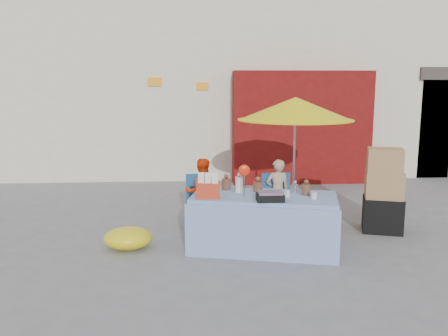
{
  "coord_description": "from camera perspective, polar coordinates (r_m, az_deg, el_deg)",
  "views": [
    {
      "loc": [
        -0.35,
        -6.7,
        2.3
      ],
      "look_at": [
        0.14,
        0.6,
        1.0
      ],
      "focal_mm": 38.0,
      "sensor_mm": 36.0,
      "label": 1
    }
  ],
  "objects": [
    {
      "name": "chair_left",
      "position": [
        7.7,
        -2.67,
        -5.33
      ],
      "size": [
        0.52,
        0.51,
        0.85
      ],
      "rotation": [
        0.0,
        0.0,
        0.08
      ],
      "color": "#1E508C",
      "rests_on": "ground"
    },
    {
      "name": "chair_right",
      "position": [
        7.82,
        6.56,
        -5.14
      ],
      "size": [
        0.52,
        0.51,
        0.85
      ],
      "rotation": [
        0.0,
        0.0,
        0.08
      ],
      "color": "#1E508C",
      "rests_on": "ground"
    },
    {
      "name": "tarp_bundle",
      "position": [
        6.89,
        -11.47,
        -8.28
      ],
      "size": [
        0.75,
        0.63,
        0.31
      ],
      "primitive_type": "ellipsoid",
      "rotation": [
        0.0,
        0.0,
        -0.12
      ],
      "color": "yellow",
      "rests_on": "ground"
    },
    {
      "name": "vendor_orange",
      "position": [
        7.76,
        -2.7,
        -2.91
      ],
      "size": [
        0.58,
        0.47,
        1.12
      ],
      "primitive_type": "imported",
      "rotation": [
        0.0,
        0.0,
        3.23
      ],
      "color": "#EA390C",
      "rests_on": "ground"
    },
    {
      "name": "ground",
      "position": [
        7.09,
        -0.84,
        -8.85
      ],
      "size": [
        80.0,
        80.0,
        0.0
      ],
      "primitive_type": "plane",
      "color": "slate",
      "rests_on": "ground"
    },
    {
      "name": "umbrella",
      "position": [
        7.9,
        8.59,
        7.0
      ],
      "size": [
        1.9,
        1.9,
        2.09
      ],
      "color": "gray",
      "rests_on": "ground"
    },
    {
      "name": "box_stack",
      "position": [
        7.82,
        18.65,
        -2.93
      ],
      "size": [
        0.71,
        0.64,
        1.32
      ],
      "rotation": [
        0.0,
        0.0,
        -0.29
      ],
      "color": "black",
      "rests_on": "ground"
    },
    {
      "name": "vendor_beige",
      "position": [
        7.88,
        6.43,
        -2.86
      ],
      "size": [
        0.42,
        0.29,
        1.09
      ],
      "primitive_type": "imported",
      "rotation": [
        0.0,
        0.0,
        3.23
      ],
      "color": "tan",
      "rests_on": "ground"
    },
    {
      "name": "backdrop",
      "position": [
        14.26,
        -0.38,
        13.29
      ],
      "size": [
        14.0,
        8.0,
        7.8
      ],
      "color": "silver",
      "rests_on": "ground"
    },
    {
      "name": "market_table",
      "position": [
        6.69,
        4.72,
        -6.45
      ],
      "size": [
        2.19,
        1.39,
        1.23
      ],
      "rotation": [
        0.0,
        0.0,
        -0.23
      ],
      "color": "#7CA0C7",
      "rests_on": "ground"
    }
  ]
}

